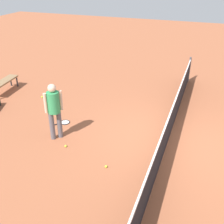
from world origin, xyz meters
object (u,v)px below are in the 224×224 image
object	(u,v)px
tennis_ball_near_player	(42,97)
player_near_side	(54,107)
courtside_bench	(4,83)
tennis_ball_by_net	(66,146)
tennis_racket_near_player	(64,122)
tennis_ball_midcourt	(106,167)

from	to	relation	value
tennis_ball_near_player	player_near_side	bearing A→B (deg)	41.27
player_near_side	tennis_ball_near_player	bearing A→B (deg)	-138.73
player_near_side	courtside_bench	world-z (taller)	player_near_side
player_near_side	tennis_ball_by_net	world-z (taller)	player_near_side
tennis_racket_near_player	tennis_ball_near_player	distance (m)	2.23
tennis_ball_by_net	courtside_bench	size ratio (longest dim) A/B	0.04
tennis_racket_near_player	courtside_bench	world-z (taller)	courtside_bench
tennis_ball_near_player	tennis_ball_by_net	size ratio (longest dim) A/B	1.00
tennis_ball_midcourt	player_near_side	bearing A→B (deg)	-112.80
tennis_racket_near_player	tennis_ball_midcourt	world-z (taller)	tennis_ball_midcourt
player_near_side	tennis_ball_near_player	xyz separation A→B (m)	(-2.24, -1.97, -0.98)
courtside_bench	tennis_racket_near_player	bearing A→B (deg)	68.42
tennis_ball_near_player	tennis_ball_by_net	world-z (taller)	same
tennis_racket_near_player	tennis_ball_midcourt	size ratio (longest dim) A/B	8.36
tennis_racket_near_player	courtside_bench	bearing A→B (deg)	-111.58
tennis_ball_near_player	tennis_ball_midcourt	xyz separation A→B (m)	(3.02, 3.82, 0.00)
player_near_side	tennis_ball_near_player	size ratio (longest dim) A/B	25.76
tennis_ball_near_player	tennis_ball_midcourt	size ratio (longest dim) A/B	1.00
tennis_ball_midcourt	tennis_racket_near_player	bearing A→B (deg)	-127.80
tennis_racket_near_player	tennis_ball_midcourt	xyz separation A→B (m)	(1.62, 2.08, 0.02)
tennis_ball_by_net	tennis_ball_midcourt	distance (m)	1.45
tennis_racket_near_player	player_near_side	bearing A→B (deg)	15.21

